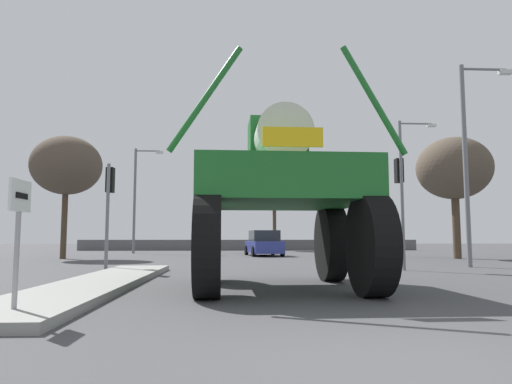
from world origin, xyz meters
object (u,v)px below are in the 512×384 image
at_px(sedan_ahead, 264,244).
at_px(bare_tree_left, 66,166).
at_px(lane_arrow_sign, 19,219).
at_px(traffic_signal_near_right, 400,186).
at_px(bare_tree_right, 454,169).
at_px(oversize_sprayer, 279,198).
at_px(streetlight_far_left, 137,194).
at_px(streetlight_far_right, 404,180).
at_px(bare_tree_far_center, 274,185).
at_px(traffic_signal_near_left, 109,193).
at_px(traffic_signal_far_left, 211,218).
at_px(streetlight_near_right, 469,152).

relative_size(sedan_ahead, bare_tree_left, 0.66).
relative_size(lane_arrow_sign, bare_tree_left, 0.27).
bearing_deg(traffic_signal_near_right, bare_tree_right, 53.85).
distance_m(sedan_ahead, bare_tree_right, 11.44).
distance_m(oversize_sprayer, streetlight_far_left, 23.94).
bearing_deg(bare_tree_left, bare_tree_right, -2.70).
distance_m(lane_arrow_sign, streetlight_far_right, 23.91).
bearing_deg(oversize_sprayer, bare_tree_far_center, -6.36).
height_order(traffic_signal_near_left, bare_tree_left, bare_tree_left).
xyz_separation_m(traffic_signal_far_left, bare_tree_far_center, (5.11, 5.92, 3.11)).
xyz_separation_m(sedan_ahead, traffic_signal_far_left, (-3.43, 5.45, 1.79)).
bearing_deg(streetlight_near_right, bare_tree_far_center, 103.57).
height_order(lane_arrow_sign, bare_tree_left, bare_tree_left).
bearing_deg(bare_tree_far_center, streetlight_far_left, -146.78).
bearing_deg(streetlight_far_right, sedan_ahead, 168.09).
height_order(oversize_sprayer, sedan_ahead, oversize_sprayer).
distance_m(streetlight_near_right, bare_tree_right, 7.26).
xyz_separation_m(traffic_signal_near_right, bare_tree_far_center, (-2.18, 23.83, 2.74)).
bearing_deg(streetlight_far_left, traffic_signal_near_right, -54.00).
bearing_deg(sedan_ahead, bare_tree_left, 100.81).
distance_m(streetlight_far_right, bare_tree_far_center, 14.61).
bearing_deg(streetlight_near_right, bare_tree_right, 68.21).
bearing_deg(sedan_ahead, oversize_sprayer, 170.41).
bearing_deg(streetlight_near_right, traffic_signal_near_right, -156.84).
bearing_deg(streetlight_far_left, oversize_sprayer, -71.15).
distance_m(streetlight_far_left, streetlight_far_right, 17.85).
distance_m(oversize_sprayer, streetlight_near_right, 10.76).
xyz_separation_m(traffic_signal_near_left, streetlight_far_right, (14.11, 10.75, 1.88)).
relative_size(traffic_signal_far_left, streetlight_near_right, 0.44).
height_order(traffic_signal_far_left, streetlight_far_left, streetlight_far_left).
bearing_deg(streetlight_near_right, lane_arrow_sign, -138.60).
bearing_deg(oversize_sprayer, traffic_signal_near_right, -42.34).
xyz_separation_m(traffic_signal_near_left, bare_tree_right, (15.79, 8.11, 2.14)).
xyz_separation_m(oversize_sprayer, traffic_signal_far_left, (-2.56, 23.36, 0.53)).
relative_size(sedan_ahead, streetlight_near_right, 0.55).
distance_m(lane_arrow_sign, bare_tree_left, 19.44).
bearing_deg(streetlight_far_left, streetlight_far_right, -20.87).
height_order(streetlight_far_right, bare_tree_left, streetlight_far_right).
bearing_deg(oversize_sprayer, traffic_signal_far_left, 4.87).
bearing_deg(streetlight_far_left, lane_arrow_sign, -81.85).
bearing_deg(lane_arrow_sign, bare_tree_left, 107.79).
bearing_deg(traffic_signal_near_right, traffic_signal_far_left, 112.15).
distance_m(oversize_sprayer, sedan_ahead, 17.98).
xyz_separation_m(sedan_ahead, streetlight_far_left, (-8.57, 4.65, 3.41)).
distance_m(sedan_ahead, traffic_signal_near_left, 13.95).
distance_m(traffic_signal_near_right, bare_tree_right, 10.22).
bearing_deg(bare_tree_right, bare_tree_left, 177.30).
distance_m(traffic_signal_near_right, streetlight_far_right, 11.67).
relative_size(lane_arrow_sign, bare_tree_far_center, 0.24).
height_order(sedan_ahead, bare_tree_far_center, bare_tree_far_center).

